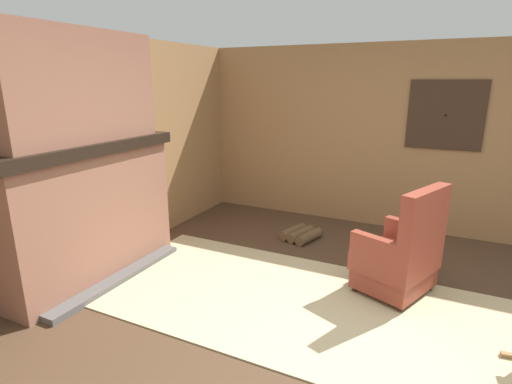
% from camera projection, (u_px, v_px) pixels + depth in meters
% --- Properties ---
extents(ground_plane, '(14.00, 14.00, 0.00)m').
position_uv_depth(ground_plane, '(352.00, 346.00, 3.02)').
color(ground_plane, '#4C3523').
extents(wood_panel_wall_left, '(0.06, 6.19, 2.41)m').
position_uv_depth(wood_panel_wall_left, '(71.00, 159.00, 3.89)').
color(wood_panel_wall_left, '#9E7247').
rests_on(wood_panel_wall_left, ground).
extents(wood_panel_wall_back, '(6.19, 0.09, 2.41)m').
position_uv_depth(wood_panel_wall_back, '(409.00, 139.00, 5.14)').
color(wood_panel_wall_back, '#9E7247').
rests_on(wood_panel_wall_back, ground).
extents(fireplace_hearth, '(0.59, 1.94, 1.38)m').
position_uv_depth(fireplace_hearth, '(94.00, 213.00, 3.93)').
color(fireplace_hearth, '#93604C').
rests_on(fireplace_hearth, ground).
extents(chimney_breast, '(0.33, 1.62, 1.01)m').
position_uv_depth(chimney_breast, '(78.00, 87.00, 3.61)').
color(chimney_breast, '#93604C').
rests_on(chimney_breast, fireplace_hearth).
extents(area_rug, '(4.18, 1.79, 0.01)m').
position_uv_depth(area_rug, '(315.00, 307.00, 3.53)').
color(area_rug, '#C6B789').
rests_on(area_rug, ground).
extents(armchair, '(0.79, 0.85, 1.06)m').
position_uv_depth(armchair, '(401.00, 256.00, 3.67)').
color(armchair, brown).
rests_on(armchair, ground).
extents(firewood_stack, '(0.48, 0.53, 0.12)m').
position_uv_depth(firewood_stack, '(301.00, 234.00, 5.07)').
color(firewood_stack, brown).
rests_on(firewood_stack, ground).
extents(oil_lamp_vase, '(0.11, 0.11, 0.29)m').
position_uv_depth(oil_lamp_vase, '(32.00, 137.00, 3.31)').
color(oil_lamp_vase, '#99B29E').
rests_on(oil_lamp_vase, fireplace_hearth).
extents(storage_case, '(0.16, 0.25, 0.13)m').
position_uv_depth(storage_case, '(97.00, 133.00, 3.91)').
color(storage_case, gray).
rests_on(storage_case, fireplace_hearth).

